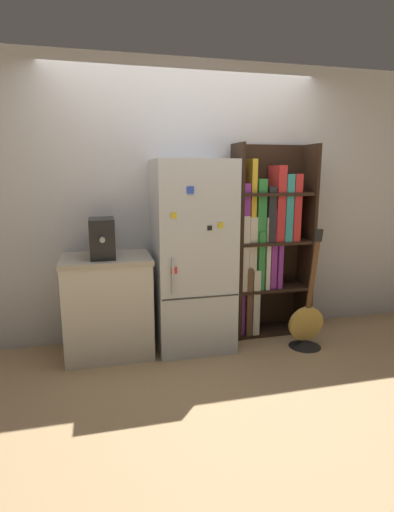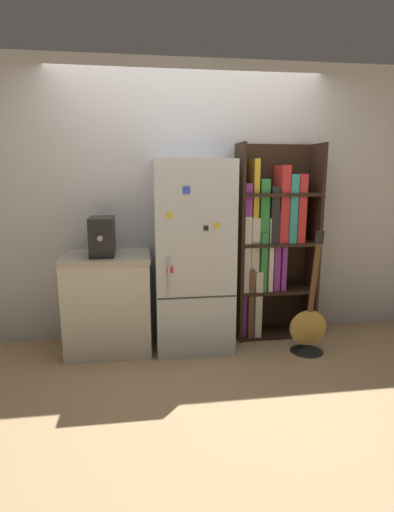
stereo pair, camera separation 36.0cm
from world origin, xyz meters
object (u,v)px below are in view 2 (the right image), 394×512
object	(u,v)px
bookshelf	(269,243)
espresso_machine	(102,237)
guitar	(308,334)
refrigerator	(193,256)

from	to	relation	value
bookshelf	espresso_machine	size ratio (longest dim) A/B	4.89
guitar	bookshelf	bearing A→B (deg)	117.63
refrigerator	espresso_machine	xyz separation A→B (m)	(-0.79, -0.02, 0.20)
bookshelf	espresso_machine	xyz separation A→B (m)	(-1.55, -0.17, 0.13)
refrigerator	espresso_machine	distance (m)	0.81
bookshelf	espresso_machine	distance (m)	1.57
bookshelf	refrigerator	bearing A→B (deg)	-168.72
bookshelf	guitar	distance (m)	0.92
refrigerator	espresso_machine	size ratio (longest dim) A/B	4.49
refrigerator	guitar	distance (m)	1.25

